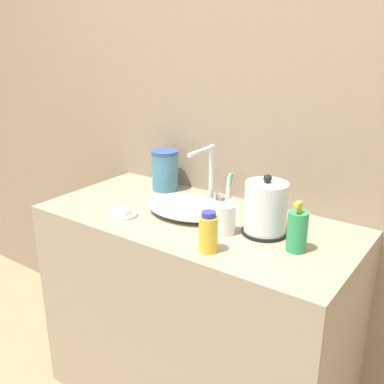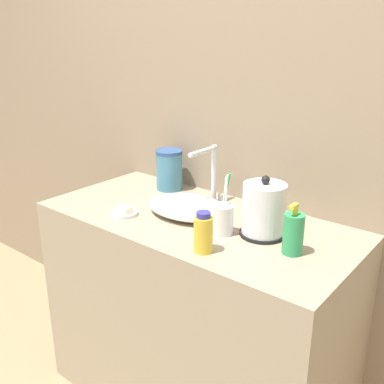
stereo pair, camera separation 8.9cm
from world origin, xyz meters
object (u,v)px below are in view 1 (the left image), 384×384
object	(u,v)px
electric_kettle	(266,210)
water_pitcher	(165,170)
faucet	(210,171)
shampoo_bottle	(208,233)
lotion_bottle	(297,231)
toothbrush_cup	(225,218)

from	to	relation	value
electric_kettle	water_pitcher	distance (m)	0.60
faucet	shampoo_bottle	distance (m)	0.44
lotion_bottle	electric_kettle	bearing A→B (deg)	157.13
faucet	toothbrush_cup	world-z (taller)	faucet
toothbrush_cup	water_pitcher	world-z (taller)	toothbrush_cup
electric_kettle	lotion_bottle	distance (m)	0.15
lotion_bottle	faucet	bearing A→B (deg)	156.82
toothbrush_cup	electric_kettle	bearing A→B (deg)	33.64
electric_kettle	lotion_bottle	size ratio (longest dim) A/B	1.27
electric_kettle	toothbrush_cup	xyz separation A→B (m)	(-0.11, -0.08, -0.03)
electric_kettle	water_pitcher	size ratio (longest dim) A/B	1.21
electric_kettle	shampoo_bottle	bearing A→B (deg)	-110.57
lotion_bottle	shampoo_bottle	xyz separation A→B (m)	(-0.23, -0.17, -0.00)
lotion_bottle	shampoo_bottle	distance (m)	0.28
toothbrush_cup	water_pitcher	xyz separation A→B (m)	(-0.46, 0.24, 0.03)
electric_kettle	toothbrush_cup	distance (m)	0.14
toothbrush_cup	faucet	bearing A→B (deg)	134.00
electric_kettle	shampoo_bottle	xyz separation A→B (m)	(-0.08, -0.23, -0.02)
faucet	lotion_bottle	size ratio (longest dim) A/B	1.41
electric_kettle	toothbrush_cup	bearing A→B (deg)	-146.36
toothbrush_cup	lotion_bottle	size ratio (longest dim) A/B	1.30
electric_kettle	lotion_bottle	world-z (taller)	electric_kettle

